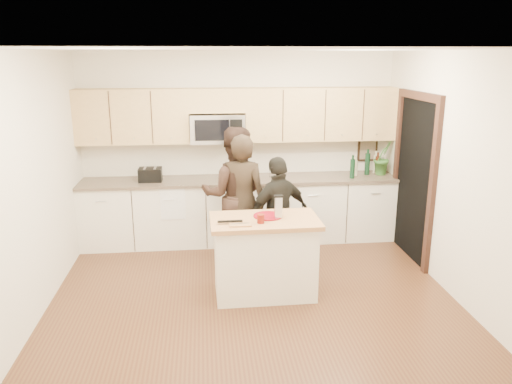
{
  "coord_description": "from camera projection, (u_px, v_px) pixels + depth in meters",
  "views": [
    {
      "loc": [
        -0.51,
        -5.22,
        2.65
      ],
      "look_at": [
        0.08,
        0.35,
        1.1
      ],
      "focal_mm": 35.0,
      "sensor_mm": 36.0,
      "label": 1
    }
  ],
  "objects": [
    {
      "name": "floor",
      "position": [
        252.0,
        292.0,
        5.76
      ],
      "size": [
        4.5,
        4.5,
        0.0
      ],
      "primitive_type": "plane",
      "color": "#53341C",
      "rests_on": "ground"
    },
    {
      "name": "room_shell",
      "position": [
        252.0,
        144.0,
        5.3
      ],
      "size": [
        4.52,
        4.02,
        2.71
      ],
      "color": "beige",
      "rests_on": "ground"
    },
    {
      "name": "back_cabinetry",
      "position": [
        241.0,
        210.0,
        7.25
      ],
      "size": [
        4.5,
        0.66,
        0.94
      ],
      "color": "white",
      "rests_on": "ground"
    },
    {
      "name": "upper_cabinetry",
      "position": [
        241.0,
        114.0,
        7.03
      ],
      "size": [
        4.5,
        0.33,
        0.75
      ],
      "color": "tan",
      "rests_on": "ground"
    },
    {
      "name": "microwave",
      "position": [
        217.0,
        128.0,
        7.01
      ],
      "size": [
        0.76,
        0.41,
        0.4
      ],
      "color": "silver",
      "rests_on": "ground"
    },
    {
      "name": "doorway",
      "position": [
        414.0,
        172.0,
        6.54
      ],
      "size": [
        0.06,
        1.25,
        2.2
      ],
      "color": "black",
      "rests_on": "ground"
    },
    {
      "name": "framed_picture",
      "position": [
        368.0,
        149.0,
        7.52
      ],
      "size": [
        0.3,
        0.03,
        0.38
      ],
      "color": "black",
      "rests_on": "ground"
    },
    {
      "name": "dish_towel",
      "position": [
        173.0,
        193.0,
        6.89
      ],
      "size": [
        0.34,
        0.6,
        0.48
      ],
      "color": "white",
      "rests_on": "ground"
    },
    {
      "name": "island",
      "position": [
        264.0,
        256.0,
        5.62
      ],
      "size": [
        1.21,
        0.71,
        0.9
      ],
      "rotation": [
        0.0,
        0.0,
        0.01
      ],
      "color": "white",
      "rests_on": "ground"
    },
    {
      "name": "red_plate",
      "position": [
        268.0,
        216.0,
        5.58
      ],
      "size": [
        0.32,
        0.32,
        0.02
      ],
      "primitive_type": "cylinder",
      "color": "maroon",
      "rests_on": "island"
    },
    {
      "name": "box_grater",
      "position": [
        278.0,
        206.0,
        5.48
      ],
      "size": [
        0.1,
        0.07,
        0.25
      ],
      "color": "silver",
      "rests_on": "red_plate"
    },
    {
      "name": "drink_glass",
      "position": [
        261.0,
        219.0,
        5.35
      ],
      "size": [
        0.08,
        0.08,
        0.1
      ],
      "primitive_type": "cylinder",
      "color": "maroon",
      "rests_on": "island"
    },
    {
      "name": "cutting_board",
      "position": [
        240.0,
        224.0,
        5.3
      ],
      "size": [
        0.23,
        0.17,
        0.02
      ],
      "primitive_type": "cube",
      "rotation": [
        0.0,
        0.0,
        0.01
      ],
      "color": "#A56E45",
      "rests_on": "island"
    },
    {
      "name": "tongs",
      "position": [
        230.0,
        221.0,
        5.34
      ],
      "size": [
        0.27,
        0.04,
        0.02
      ],
      "primitive_type": "cube",
      "rotation": [
        0.0,
        0.0,
        0.01
      ],
      "color": "black",
      "rests_on": "cutting_board"
    },
    {
      "name": "knife",
      "position": [
        240.0,
        223.0,
        5.29
      ],
      "size": [
        0.18,
        0.02,
        0.01
      ],
      "primitive_type": "cube",
      "rotation": [
        0.0,
        0.0,
        0.01
      ],
      "color": "silver",
      "rests_on": "cutting_board"
    },
    {
      "name": "toaster",
      "position": [
        150.0,
        175.0,
        6.95
      ],
      "size": [
        0.32,
        0.24,
        0.19
      ],
      "color": "black",
      "rests_on": "back_cabinetry"
    },
    {
      "name": "bottle_cluster",
      "position": [
        366.0,
        164.0,
        7.29
      ],
      "size": [
        0.51,
        0.36,
        0.38
      ],
      "color": "#BBBA93",
      "rests_on": "back_cabinetry"
    },
    {
      "name": "orchid",
      "position": [
        383.0,
        157.0,
        7.3
      ],
      "size": [
        0.35,
        0.33,
        0.51
      ],
      "primitive_type": "imported",
      "rotation": [
        0.0,
        0.0,
        0.5
      ],
      "color": "#35692A",
      "rests_on": "back_cabinetry"
    },
    {
      "name": "woman_left",
      "position": [
        242.0,
        201.0,
        6.31
      ],
      "size": [
        0.72,
        0.58,
        1.72
      ],
      "primitive_type": "imported",
      "rotation": [
        0.0,
        0.0,
        2.84
      ],
      "color": "black",
      "rests_on": "ground"
    },
    {
      "name": "woman_center",
      "position": [
        234.0,
        195.0,
        6.5
      ],
      "size": [
        0.9,
        0.72,
        1.78
      ],
      "primitive_type": "imported",
      "rotation": [
        0.0,
        0.0,
        3.09
      ],
      "color": "black",
      "rests_on": "ground"
    },
    {
      "name": "woman_right",
      "position": [
        279.0,
        215.0,
        6.19
      ],
      "size": [
        0.93,
        0.69,
        1.46
      ],
      "primitive_type": "imported",
      "rotation": [
        0.0,
        0.0,
        3.59
      ],
      "color": "black",
      "rests_on": "ground"
    }
  ]
}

